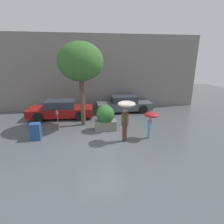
% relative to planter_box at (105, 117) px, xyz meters
% --- Properties ---
extents(ground_plane, '(40.00, 40.00, 0.00)m').
position_rel_planter_box_xyz_m(ground_plane, '(-0.52, -1.46, -0.79)').
color(ground_plane, '#51565B').
extents(building_facade, '(18.00, 0.30, 6.00)m').
position_rel_planter_box_xyz_m(building_facade, '(-0.52, 5.04, 2.21)').
color(building_facade, gray).
rests_on(building_facade, ground).
extents(planter_box, '(1.25, 1.07, 1.51)m').
position_rel_planter_box_xyz_m(planter_box, '(0.00, 0.00, 0.00)').
color(planter_box, gray).
rests_on(planter_box, ground).
extents(person_adult, '(0.88, 0.88, 2.07)m').
position_rel_planter_box_xyz_m(person_adult, '(0.87, -1.56, 0.75)').
color(person_adult, '#473323').
rests_on(person_adult, ground).
extents(person_child, '(0.76, 0.76, 1.41)m').
position_rel_planter_box_xyz_m(person_child, '(2.25, -1.45, 0.36)').
color(person_child, '#669ED1').
rests_on(person_child, ground).
extents(parked_car_near, '(4.51, 2.02, 1.27)m').
position_rel_planter_box_xyz_m(parked_car_near, '(-2.93, 2.74, -0.20)').
color(parked_car_near, maroon).
rests_on(parked_car_near, ground).
extents(parked_car_far, '(4.38, 2.02, 1.27)m').
position_rel_planter_box_xyz_m(parked_car_far, '(1.88, 3.73, -0.20)').
color(parked_car_far, '#4C5156').
rests_on(parked_car_far, ground).
extents(street_tree, '(2.68, 2.68, 5.06)m').
position_rel_planter_box_xyz_m(street_tree, '(-1.32, 1.05, 3.10)').
color(street_tree, brown).
rests_on(street_tree, ground).
extents(parking_meter, '(0.14, 0.14, 1.23)m').
position_rel_planter_box_xyz_m(parking_meter, '(-2.76, 0.23, 0.10)').
color(parking_meter, '#595B60').
rests_on(parking_meter, ground).
extents(newspaper_box, '(0.50, 0.44, 0.90)m').
position_rel_planter_box_xyz_m(newspaper_box, '(-3.74, -0.82, -0.34)').
color(newspaper_box, navy).
rests_on(newspaper_box, ground).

